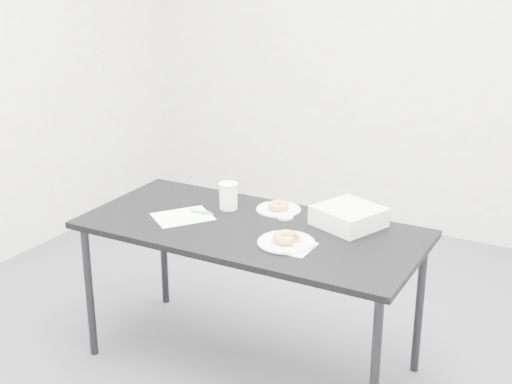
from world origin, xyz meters
The scene contains 14 objects.
floor centered at (0.00, 0.00, 0.00)m, with size 4.00×4.00×0.00m, color #515257.
wall_back centered at (0.00, 2.00, 1.35)m, with size 4.00×0.02×2.70m, color white.
table centered at (0.04, -0.12, 0.69)m, with size 1.65×0.80×0.74m.
scorecard centered at (-0.31, -0.18, 0.75)m, with size 0.22×0.27×0.00m, color white.
logo_patch centered at (-0.23, -0.09, 0.75)m, with size 0.04×0.04×0.00m, color green.
pen centered at (-0.25, -0.10, 0.75)m, with size 0.01×0.01×0.13m, color #0D9369.
napkin centered at (0.32, -0.24, 0.75)m, with size 0.18×0.18×0.00m, color white.
plate_near centered at (0.28, -0.23, 0.75)m, with size 0.26×0.26×0.01m, color white.
donut_near centered at (0.28, -0.23, 0.78)m, with size 0.12×0.12×0.04m, color #C8893F.
plate_far centered at (0.06, 0.14, 0.75)m, with size 0.23×0.23×0.01m, color white.
donut_far centered at (0.06, 0.14, 0.77)m, with size 0.11×0.11×0.04m, color #C8893F.
coffee_cup centered at (-0.17, 0.03, 0.81)m, with size 0.09×0.09×0.14m, color white.
cup_lid centered at (0.14, 0.05, 0.75)m, with size 0.08×0.08×0.01m, color silver.
bakery_box centered at (0.44, 0.12, 0.79)m, with size 0.28×0.28×0.09m, color white.
Camera 1 is at (1.61, -2.85, 2.03)m, focal length 50.00 mm.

